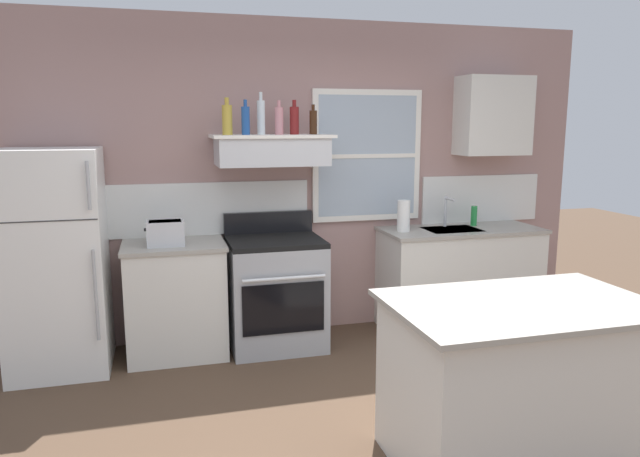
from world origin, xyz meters
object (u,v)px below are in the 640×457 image
Objects in this scene: bottle_red_label_wine at (294,120)px; kitchen_island at (518,383)px; bottle_blue_liqueur at (246,120)px; bottle_rose_pink at (279,120)px; refrigerator at (56,261)px; stove_range at (276,292)px; toaster at (165,233)px; bottle_brown_stout at (313,122)px; bottle_clear_tall at (261,117)px; bottle_champagne_gold_foil at (227,119)px; paper_towel_roll at (404,216)px; dish_soap_bottle at (474,216)px.

bottle_red_label_wine is 2.68m from kitchen_island.
bottle_rose_pink is at bearing 12.92° from bottle_blue_liqueur.
kitchen_island is at bearing -38.01° from refrigerator.
refrigerator is at bearing -179.20° from stove_range.
toaster is 1.47m from bottle_brown_stout.
refrigerator is at bearing -175.40° from bottle_rose_pink.
bottle_clear_tall is (0.78, 0.16, 0.88)m from toaster.
refrigerator is 1.18× the size of kitchen_island.
bottle_red_label_wine is at bearing -0.58° from bottle_clear_tall.
bottle_champagne_gold_foil is at bearing -174.11° from bottle_rose_pink.
bottle_champagne_gold_foil is (1.30, 0.09, 1.04)m from refrigerator.
bottle_clear_tall is 1.24× the size of bottle_rose_pink.
bottle_champagne_gold_foil is 1.04× the size of bottle_red_label_wine.
bottle_blue_liqueur is at bearing 2.95° from refrigerator.
bottle_clear_tall is 1.40× the size of bottle_brown_stout.
bottle_brown_stout is at bearing -12.58° from bottle_red_label_wine.
dish_soap_bottle is at bearing 7.72° from paper_towel_roll.
bottle_clear_tall reaches higher than toaster.
stove_range is 1.41m from bottle_blue_liqueur.
bottle_blue_liqueur is 1.01× the size of paper_towel_roll.
kitchen_island is at bearing -71.29° from bottle_red_label_wine.
bottle_rose_pink is (0.42, 0.04, -0.01)m from bottle_champagne_gold_foil.
toaster is at bearing -170.79° from bottle_rose_pink.
stove_range is 1.40m from bottle_rose_pink.
refrigerator is 6.00× the size of bottle_red_label_wine.
bottle_rose_pink is at bearing 5.89° from bottle_champagne_gold_foil.
bottle_champagne_gold_foil is 1.20× the size of bottle_brown_stout.
refrigerator is 2.12m from bottle_red_label_wine.
kitchen_island is at bearing -58.75° from bottle_champagne_gold_foil.
kitchen_island is (-0.95, -2.18, -0.54)m from dish_soap_bottle.
bottle_brown_stout is at bearing -178.16° from dish_soap_bottle.
bottle_rose_pink is (0.07, 0.12, 1.39)m from stove_range.
bottle_champagne_gold_foil is 1.70m from paper_towel_roll.
dish_soap_bottle is (2.74, 0.17, -0.01)m from toaster.
stove_range and dish_soap_bottle have the same top height.
bottle_brown_stout is at bearing 1.31° from bottle_champagne_gold_foil.
kitchen_island is at bearing -65.09° from bottle_clear_tall.
bottle_blue_liqueur reaches higher than kitchen_island.
bottle_blue_liqueur is 0.29m from bottle_rose_pink.
bottle_red_label_wine is 1.02× the size of paper_towel_roll.
toaster is 0.27× the size of stove_range.
bottle_blue_liqueur reaches higher than refrigerator.
dish_soap_bottle is (2.23, 0.07, -0.87)m from bottle_champagne_gold_foil.
bottle_champagne_gold_foil is at bearing 121.25° from kitchen_island.
refrigerator is at bearing -176.82° from bottle_brown_stout.
bottle_brown_stout is 2.61m from kitchen_island.
bottle_clear_tall reaches higher than refrigerator.
bottle_rose_pink is 2.71m from kitchen_island.
bottle_clear_tall is 2.78m from kitchen_island.
bottle_champagne_gold_foil is 2.39m from dish_soap_bottle.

